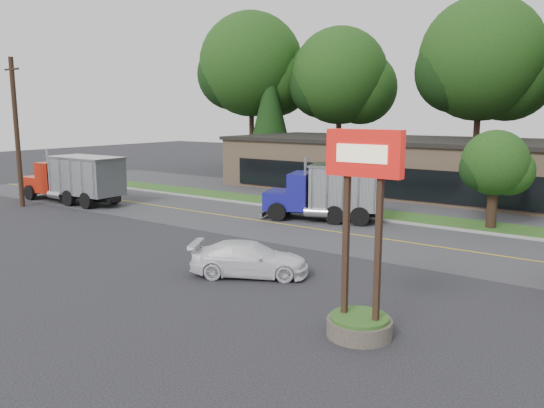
{
  "coord_description": "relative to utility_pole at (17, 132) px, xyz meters",
  "views": [
    {
      "loc": [
        16.86,
        -15.8,
        6.41
      ],
      "look_at": [
        1.48,
        5.8,
        1.8
      ],
      "focal_mm": 35.0,
      "sensor_mm": 36.0,
      "label": 1
    }
  ],
  "objects": [
    {
      "name": "ground",
      "position": [
        18.0,
        -3.5,
        -5.09
      ],
      "size": [
        140.0,
        140.0,
        0.0
      ],
      "primitive_type": "plane",
      "color": "#3A3A3F",
      "rests_on": "ground"
    },
    {
      "name": "strip_mall",
      "position": [
        20.0,
        22.5,
        -3.09
      ],
      "size": [
        32.0,
        12.0,
        4.0
      ],
      "primitive_type": "cube",
      "color": "tan",
      "rests_on": "ground"
    },
    {
      "name": "tree_far_b",
      "position": [
        8.16,
        30.63,
        4.52
      ],
      "size": [
        10.56,
        9.94,
        15.06
      ],
      "color": "#382619",
      "rests_on": "ground"
    },
    {
      "name": "dump_truck_red",
      "position": [
        1.88,
        3.01,
        -3.28
      ],
      "size": [
        9.31,
        2.86,
        3.36
      ],
      "rotation": [
        0.0,
        0.0,
        3.17
      ],
      "color": "black",
      "rests_on": "ground"
    },
    {
      "name": "tree_verge",
      "position": [
        28.06,
        11.55,
        -1.62
      ],
      "size": [
        3.83,
        3.61,
        5.47
      ],
      "color": "#382619",
      "rests_on": "ground"
    },
    {
      "name": "rally_car",
      "position": [
        22.36,
        -3.28,
        -4.42
      ],
      "size": [
        4.99,
        3.94,
        1.35
      ],
      "primitive_type": "imported",
      "rotation": [
        0.0,
        0.0,
        2.08
      ],
      "color": "white",
      "rests_on": "ground"
    },
    {
      "name": "evergreen_left",
      "position": [
        2.0,
        26.5,
        1.3
      ],
      "size": [
        5.12,
        5.12,
        11.64
      ],
      "color": "#382619",
      "rests_on": "ground"
    },
    {
      "name": "bilo_sign",
      "position": [
        28.5,
        -6.0,
        -3.07
      ],
      "size": [
        2.2,
        1.9,
        5.95
      ],
      "color": "#6B6054",
      "rests_on": "ground"
    },
    {
      "name": "far_parking",
      "position": [
        18.0,
        16.5,
        -5.09
      ],
      "size": [
        60.0,
        7.0,
        0.02
      ],
      "primitive_type": "cube",
      "color": "#4C4C50",
      "rests_on": "ground"
    },
    {
      "name": "curb",
      "position": [
        18.0,
        9.7,
        -5.09
      ],
      "size": [
        60.0,
        0.3,
        0.12
      ],
      "primitive_type": "cube",
      "color": "#9E9E99",
      "rests_on": "ground"
    },
    {
      "name": "grass_verge",
      "position": [
        18.0,
        11.5,
        -5.09
      ],
      "size": [
        60.0,
        3.4,
        0.03
      ],
      "primitive_type": "cube",
      "color": "#22551D",
      "rests_on": "ground"
    },
    {
      "name": "tree_far_a",
      "position": [
        -1.81,
        28.65,
        5.96
      ],
      "size": [
        12.14,
        11.42,
        17.31
      ],
      "color": "#382619",
      "rests_on": "ground"
    },
    {
      "name": "tree_far_c",
      "position": [
        22.18,
        30.64,
        5.41
      ],
      "size": [
        11.53,
        10.85,
        16.45
      ],
      "color": "#382619",
      "rests_on": "ground"
    },
    {
      "name": "utility_pole",
      "position": [
        0.0,
        0.0,
        0.0
      ],
      "size": [
        1.6,
        0.32,
        10.0
      ],
      "color": "#382619",
      "rests_on": "ground"
    },
    {
      "name": "center_line",
      "position": [
        18.0,
        5.5,
        -5.09
      ],
      "size": [
        60.0,
        0.12,
        0.01
      ],
      "primitive_type": "cube",
      "color": "gold",
      "rests_on": "ground"
    },
    {
      "name": "road",
      "position": [
        18.0,
        5.5,
        -5.09
      ],
      "size": [
        60.0,
        8.0,
        0.02
      ],
      "primitive_type": "cube",
      "color": "#4C4C50",
      "rests_on": "ground"
    },
    {
      "name": "dump_truck_blue",
      "position": [
        19.59,
        8.06,
        -3.3
      ],
      "size": [
        7.31,
        4.61,
        3.36
      ],
      "rotation": [
        0.0,
        0.0,
        3.47
      ],
      "color": "black",
      "rests_on": "ground"
    }
  ]
}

